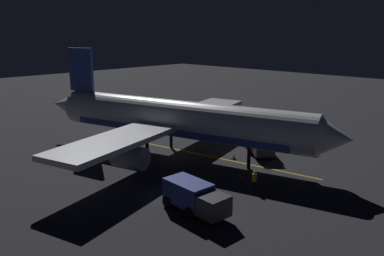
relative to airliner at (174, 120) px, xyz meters
The scene contains 10 objects.
ground_plane 4.13m from the airliner, 104.40° to the left, with size 180.00×180.00×0.20m, color #2A2A2E.
apron_guide_stripe 6.63m from the airliner, 120.43° to the left, with size 0.24×21.26×0.01m, color gold.
airliner is the anchor object (origin of this frame).
baggage_truck 14.21m from the airliner, 52.40° to the left, with size 2.58×5.62×2.25m.
catering_truck 9.83m from the airliner, 141.17° to the left, with size 5.74×6.00×2.57m.
ground_crew_worker 12.52m from the airliner, 80.44° to the left, with size 0.40×0.40×1.74m.
traffic_cone_near_left 13.19m from the airliner, 49.93° to the left, with size 0.50×0.50×0.55m.
traffic_cone_near_right 10.17m from the airliner, 86.43° to the left, with size 0.50×0.50×0.55m.
traffic_cone_under_wing 7.53m from the airliner, 121.99° to the left, with size 0.50×0.50×0.55m.
traffic_cone_far 5.88m from the airliner, 119.75° to the left, with size 0.50×0.50×0.55m.
Camera 1 is at (28.17, 28.99, 13.15)m, focal length 36.43 mm.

